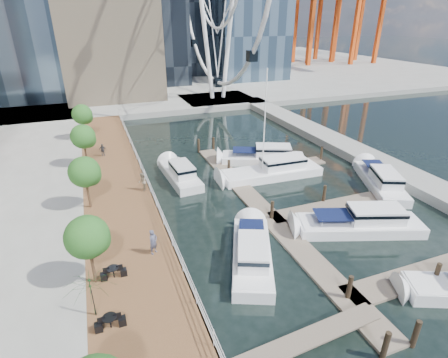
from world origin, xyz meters
TOP-DOWN VIEW (x-y plane):
  - ground at (0.00, 0.00)m, footprint 520.00×520.00m
  - boardwalk at (-9.00, 15.00)m, footprint 6.00×60.00m
  - seawall at (-6.00, 15.00)m, footprint 0.25×60.00m
  - land_far at (0.00, 102.00)m, footprint 200.00×114.00m
  - breakwater at (20.00, 20.00)m, footprint 4.00×60.00m
  - pier at (14.00, 52.00)m, footprint 14.00×12.00m
  - railing at (-6.10, 15.00)m, footprint 0.10×60.00m
  - floating_docks at (7.97, 9.98)m, footprint 16.00×34.00m
  - port_cranes at (67.67, 95.67)m, footprint 40.00×52.00m
  - street_trees at (-11.40, 14.00)m, footprint 2.60×42.60m
  - cafe_tables at (-10.40, -2.00)m, footprint 2.50×13.70m
  - yacht_foreground at (8.87, 3.99)m, footprint 11.28×6.39m
  - pedestrian_near at (-7.47, 5.59)m, footprint 0.80×0.75m
  - pedestrian_mid at (-6.68, 15.56)m, footprint 0.72×0.90m
  - pedestrian_far at (-9.60, 26.30)m, footprint 0.94×0.58m
  - moored_yachts at (6.96, 14.06)m, footprint 23.87×30.34m

SIDE VIEW (x-z plane):
  - ground at x=0.00m, z-range 0.00..0.00m
  - yacht_foreground at x=8.87m, z-range -1.07..1.07m
  - moored_yachts at x=6.96m, z-range -5.75..5.75m
  - floating_docks at x=7.97m, z-range -0.81..1.79m
  - boardwalk at x=-9.00m, z-range 0.00..1.00m
  - seawall at x=-6.00m, z-range 0.00..1.00m
  - land_far at x=0.00m, z-range 0.00..1.00m
  - breakwater at x=20.00m, z-range 0.00..1.00m
  - pier at x=14.00m, z-range 0.00..1.00m
  - cafe_tables at x=-10.40m, z-range 1.00..1.74m
  - railing at x=-6.10m, z-range 1.00..2.05m
  - pedestrian_far at x=-9.60m, z-range 1.00..2.50m
  - pedestrian_mid at x=-6.68m, z-range 1.00..2.77m
  - pedestrian_near at x=-7.47m, z-range 1.00..2.85m
  - street_trees at x=-11.40m, z-range 1.99..6.59m
  - port_cranes at x=67.67m, z-range 1.00..39.00m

